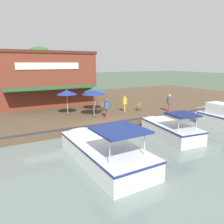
{
  "coord_description": "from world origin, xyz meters",
  "views": [
    {
      "loc": [
        15.14,
        -7.48,
        5.41
      ],
      "look_at": [
        -1.0,
        1.36,
        1.3
      ],
      "focal_mm": 35.0,
      "sensor_mm": 36.0,
      "label": 1
    }
  ],
  "objects_px": {
    "waterfront_restaurant": "(41,77)",
    "tree_behind_restaurant": "(39,66)",
    "patio_umbrella_mid_patio_right": "(94,92)",
    "person_near_entrance": "(125,102)",
    "cafe_chair_under_first_umbrella": "(103,106)",
    "person_mid_patio": "(107,106)",
    "motorboat_fourth_along": "(99,148)",
    "motorboat_second_along": "(166,128)",
    "cafe_chair_back_row_seat": "(139,106)",
    "patio_umbrella_far_corner": "(67,92)",
    "person_at_quay_edge": "(169,101)",
    "patio_umbrella_near_quay_edge": "(95,90)",
    "motorboat_distant_upstream": "(222,119)"
  },
  "relations": [
    {
      "from": "patio_umbrella_far_corner",
      "to": "tree_behind_restaurant",
      "type": "distance_m",
      "value": 11.57
    },
    {
      "from": "cafe_chair_back_row_seat",
      "to": "person_near_entrance",
      "type": "relative_size",
      "value": 0.52
    },
    {
      "from": "patio_umbrella_near_quay_edge",
      "to": "person_mid_patio",
      "type": "bearing_deg",
      "value": -6.18
    },
    {
      "from": "waterfront_restaurant",
      "to": "motorboat_fourth_along",
      "type": "height_order",
      "value": "waterfront_restaurant"
    },
    {
      "from": "patio_umbrella_mid_patio_right",
      "to": "tree_behind_restaurant",
      "type": "relative_size",
      "value": 0.36
    },
    {
      "from": "waterfront_restaurant",
      "to": "cafe_chair_back_row_seat",
      "type": "relative_size",
      "value": 13.47
    },
    {
      "from": "cafe_chair_back_row_seat",
      "to": "motorboat_distant_upstream",
      "type": "xyz_separation_m",
      "value": [
        6.89,
        3.63,
        -0.23
      ]
    },
    {
      "from": "waterfront_restaurant",
      "to": "person_near_entrance",
      "type": "relative_size",
      "value": 6.98
    },
    {
      "from": "motorboat_distant_upstream",
      "to": "person_mid_patio",
      "type": "bearing_deg",
      "value": -126.12
    },
    {
      "from": "patio_umbrella_far_corner",
      "to": "motorboat_second_along",
      "type": "bearing_deg",
      "value": 33.76
    },
    {
      "from": "cafe_chair_back_row_seat",
      "to": "motorboat_second_along",
      "type": "height_order",
      "value": "motorboat_second_along"
    },
    {
      "from": "patio_umbrella_near_quay_edge",
      "to": "tree_behind_restaurant",
      "type": "relative_size",
      "value": 0.35
    },
    {
      "from": "person_mid_patio",
      "to": "person_near_entrance",
      "type": "bearing_deg",
      "value": 115.89
    },
    {
      "from": "waterfront_restaurant",
      "to": "person_near_entrance",
      "type": "distance_m",
      "value": 12.09
    },
    {
      "from": "motorboat_distant_upstream",
      "to": "patio_umbrella_near_quay_edge",
      "type": "bearing_deg",
      "value": -140.16
    },
    {
      "from": "tree_behind_restaurant",
      "to": "person_near_entrance",
      "type": "bearing_deg",
      "value": 24.03
    },
    {
      "from": "patio_umbrella_near_quay_edge",
      "to": "motorboat_fourth_along",
      "type": "bearing_deg",
      "value": -23.36
    },
    {
      "from": "motorboat_fourth_along",
      "to": "tree_behind_restaurant",
      "type": "distance_m",
      "value": 20.98
    },
    {
      "from": "waterfront_restaurant",
      "to": "motorboat_fourth_along",
      "type": "bearing_deg",
      "value": -1.4
    },
    {
      "from": "patio_umbrella_far_corner",
      "to": "person_near_entrance",
      "type": "xyz_separation_m",
      "value": [
        1.5,
        5.46,
        -1.14
      ]
    },
    {
      "from": "person_mid_patio",
      "to": "motorboat_second_along",
      "type": "xyz_separation_m",
      "value": [
        5.05,
        2.5,
        -1.04
      ]
    },
    {
      "from": "motorboat_fourth_along",
      "to": "motorboat_second_along",
      "type": "bearing_deg",
      "value": 101.64
    },
    {
      "from": "waterfront_restaurant",
      "to": "patio_umbrella_far_corner",
      "type": "distance_m",
      "value": 8.81
    },
    {
      "from": "patio_umbrella_near_quay_edge",
      "to": "motorboat_second_along",
      "type": "xyz_separation_m",
      "value": [
        8.36,
        2.14,
        -2.14
      ]
    },
    {
      "from": "person_at_quay_edge",
      "to": "motorboat_fourth_along",
      "type": "xyz_separation_m",
      "value": [
        5.61,
        -10.56,
        -1.03
      ]
    },
    {
      "from": "cafe_chair_under_first_umbrella",
      "to": "person_at_quay_edge",
      "type": "height_order",
      "value": "person_at_quay_edge"
    },
    {
      "from": "waterfront_restaurant",
      "to": "cafe_chair_back_row_seat",
      "type": "distance_m",
      "value": 13.28
    },
    {
      "from": "cafe_chair_under_first_umbrella",
      "to": "person_mid_patio",
      "type": "bearing_deg",
      "value": -19.2
    },
    {
      "from": "patio_umbrella_near_quay_edge",
      "to": "person_near_entrance",
      "type": "bearing_deg",
      "value": 49.62
    },
    {
      "from": "patio_umbrella_far_corner",
      "to": "cafe_chair_under_first_umbrella",
      "type": "relative_size",
      "value": 2.85
    },
    {
      "from": "motorboat_second_along",
      "to": "motorboat_fourth_along",
      "type": "bearing_deg",
      "value": -78.36
    },
    {
      "from": "patio_umbrella_mid_patio_right",
      "to": "cafe_chair_back_row_seat",
      "type": "height_order",
      "value": "patio_umbrella_mid_patio_right"
    },
    {
      "from": "patio_umbrella_far_corner",
      "to": "cafe_chair_back_row_seat",
      "type": "bearing_deg",
      "value": 76.18
    },
    {
      "from": "person_at_quay_edge",
      "to": "patio_umbrella_far_corner",
      "type": "bearing_deg",
      "value": -110.51
    },
    {
      "from": "cafe_chair_back_row_seat",
      "to": "person_at_quay_edge",
      "type": "relative_size",
      "value": 0.48
    },
    {
      "from": "patio_umbrella_mid_patio_right",
      "to": "person_near_entrance",
      "type": "height_order",
      "value": "patio_umbrella_mid_patio_right"
    },
    {
      "from": "cafe_chair_under_first_umbrella",
      "to": "motorboat_second_along",
      "type": "bearing_deg",
      "value": 10.4
    },
    {
      "from": "person_at_quay_edge",
      "to": "person_near_entrance",
      "type": "xyz_separation_m",
      "value": [
        -2.05,
        -4.03,
        -0.08
      ]
    },
    {
      "from": "motorboat_distant_upstream",
      "to": "motorboat_second_along",
      "type": "xyz_separation_m",
      "value": [
        -0.77,
        -5.48,
        -0.22
      ]
    },
    {
      "from": "waterfront_restaurant",
      "to": "tree_behind_restaurant",
      "type": "bearing_deg",
      "value": 172.0
    },
    {
      "from": "patio_umbrella_mid_patio_right",
      "to": "motorboat_second_along",
      "type": "xyz_separation_m",
      "value": [
        5.95,
        3.36,
        -2.26
      ]
    },
    {
      "from": "person_at_quay_edge",
      "to": "tree_behind_restaurant",
      "type": "xyz_separation_m",
      "value": [
        -14.88,
        -9.75,
        3.41
      ]
    },
    {
      "from": "motorboat_second_along",
      "to": "tree_behind_restaurant",
      "type": "distance_m",
      "value": 20.46
    },
    {
      "from": "patio_umbrella_far_corner",
      "to": "person_at_quay_edge",
      "type": "distance_m",
      "value": 10.19
    },
    {
      "from": "cafe_chair_under_first_umbrella",
      "to": "cafe_chair_back_row_seat",
      "type": "xyz_separation_m",
      "value": [
        1.89,
        3.31,
        0.0
      ]
    },
    {
      "from": "waterfront_restaurant",
      "to": "person_mid_patio",
      "type": "distance_m",
      "value": 12.2
    },
    {
      "from": "person_mid_patio",
      "to": "person_near_entrance",
      "type": "distance_m",
      "value": 3.01
    },
    {
      "from": "person_near_entrance",
      "to": "waterfront_restaurant",
      "type": "bearing_deg",
      "value": -149.29
    },
    {
      "from": "patio_umbrella_near_quay_edge",
      "to": "person_at_quay_edge",
      "type": "bearing_deg",
      "value": 57.63
    },
    {
      "from": "cafe_chair_back_row_seat",
      "to": "motorboat_second_along",
      "type": "bearing_deg",
      "value": -16.75
    }
  ]
}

